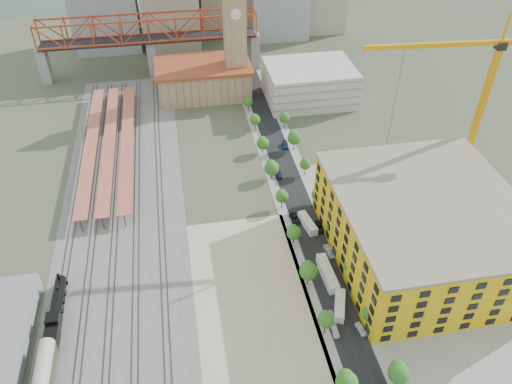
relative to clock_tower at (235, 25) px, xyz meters
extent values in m
plane|color=#474C38|center=(-8.00, -79.99, -28.70)|extent=(400.00, 400.00, 0.00)
cube|color=#605E59|center=(-44.00, -62.49, -28.67)|extent=(36.00, 165.00, 0.06)
cube|color=tan|center=(-12.00, -111.49, -28.67)|extent=(28.00, 67.00, 0.06)
cube|color=black|center=(8.00, -64.99, -28.67)|extent=(12.00, 170.00, 0.06)
cube|color=gray|center=(2.50, -64.99, -28.68)|extent=(3.00, 170.00, 0.04)
cube|color=gray|center=(13.50, -64.99, -28.68)|extent=(3.00, 170.00, 0.04)
cube|color=gray|center=(37.00, -99.99, -28.67)|extent=(50.00, 90.00, 0.06)
cube|color=#382B23|center=(-58.72, -62.49, -28.55)|extent=(0.12, 160.00, 0.18)
cube|color=#382B23|center=(-57.28, -62.49, -28.55)|extent=(0.12, 160.00, 0.18)
cube|color=#382B23|center=(-52.72, -62.49, -28.55)|extent=(0.12, 160.00, 0.18)
cube|color=#382B23|center=(-51.28, -62.49, -28.55)|extent=(0.12, 160.00, 0.18)
cube|color=#382B23|center=(-46.72, -62.49, -28.55)|extent=(0.12, 160.00, 0.18)
cube|color=#382B23|center=(-45.28, -62.49, -28.55)|extent=(0.12, 160.00, 0.18)
cube|color=#382B23|center=(-40.72, -62.49, -28.55)|extent=(0.12, 160.00, 0.18)
cube|color=#382B23|center=(-39.28, -62.49, -28.55)|extent=(0.12, 160.00, 0.18)
cube|color=#382B23|center=(-33.72, -62.49, -28.55)|extent=(0.12, 160.00, 0.18)
cube|color=#382B23|center=(-32.28, -62.49, -28.55)|extent=(0.12, 160.00, 0.18)
cube|color=#C3694B|center=(-55.00, -34.99, -24.70)|extent=(4.00, 80.00, 0.25)
cylinder|color=black|center=(-55.00, -34.99, -26.70)|extent=(0.24, 0.24, 4.00)
cube|color=#C3694B|center=(-49.00, -34.99, -24.70)|extent=(4.00, 80.00, 0.25)
cylinder|color=black|center=(-49.00, -34.99, -26.70)|extent=(0.24, 0.24, 4.00)
cube|color=#C3694B|center=(-43.00, -34.99, -24.70)|extent=(4.00, 80.00, 0.25)
cylinder|color=black|center=(-43.00, -34.99, -26.70)|extent=(0.24, 0.24, 4.00)
cube|color=tan|center=(-13.00, 2.01, -22.70)|extent=(36.00, 22.00, 12.00)
cube|color=brown|center=(-13.00, 2.01, -16.20)|extent=(38.00, 24.00, 1.20)
cube|color=tan|center=(0.00, 0.01, -8.70)|extent=(8.00, 8.00, 40.00)
cylinder|color=white|center=(0.00, -4.09, 5.30)|extent=(4.00, 0.30, 4.00)
cube|color=silver|center=(28.00, -9.99, -21.70)|extent=(34.00, 26.00, 14.00)
cube|color=gray|center=(-78.00, 25.01, -21.20)|extent=(4.00, 6.00, 15.00)
cube|color=gray|center=(12.00, 25.01, -21.20)|extent=(4.00, 6.00, 15.00)
cube|color=gray|center=(-33.00, 25.01, -21.20)|extent=(4.00, 6.00, 15.00)
cube|color=black|center=(-33.00, 25.01, -13.20)|extent=(90.00, 9.00, 1.00)
cube|color=yellow|center=(34.00, -99.99, -19.70)|extent=(44.00, 50.00, 18.00)
cube|color=gray|center=(34.00, -99.99, -10.30)|extent=(44.60, 50.60, 0.80)
cube|color=#9EA0A3|center=(-53.00, 60.01, -9.70)|extent=(30.00, 25.00, 38.00)
cube|color=gray|center=(4.00, 70.01, -13.70)|extent=(24.00, 24.00, 30.00)
cube|color=brown|center=(-10.00, 80.01, -15.70)|extent=(20.00, 20.00, 26.00)
ellipsoid|color=#4C6B59|center=(-88.00, 180.01, -96.70)|extent=(396.00, 216.00, 180.00)
ellipsoid|color=#4C6B59|center=(32.00, 180.01, -120.70)|extent=(484.00, 264.00, 220.00)
ellipsoid|color=#4C6B59|center=(152.00, 180.01, -98.70)|extent=(418.00, 228.00, 190.00)
cylinder|color=black|center=(-58.00, -100.97, -26.18)|extent=(2.62, 12.59, 2.62)
cube|color=black|center=(-58.00, -107.79, -25.97)|extent=(2.94, 3.15, 3.36)
cylinder|color=black|center=(-58.00, -95.73, -24.29)|extent=(0.73, 0.73, 1.68)
sphere|color=black|center=(-58.00, -98.87, -24.81)|extent=(1.05, 1.05, 1.05)
cone|color=black|center=(-58.00, -93.84, -27.75)|extent=(2.73, 1.68, 2.73)
cube|color=black|center=(-58.00, -112.51, -26.60)|extent=(2.94, 6.29, 2.94)
cylinder|color=#ADA899|center=(-58.00, -123.97, -24.40)|extent=(3.25, 18.88, 3.25)
cube|color=orange|center=(60.69, -72.20, -6.71)|extent=(1.56, 1.56, 43.98)
cube|color=black|center=(60.69, -72.20, 16.26)|extent=(2.44, 2.44, 1.95)
cube|color=orange|center=(42.16, -70.87, 17.24)|extent=(37.13, 3.83, 1.17)
cube|color=orange|center=(60.69, -72.20, 21.15)|extent=(0.49, 0.49, 7.82)
cube|color=silver|center=(8.00, -113.99, -27.49)|extent=(5.13, 9.05, 2.40)
cube|color=silver|center=(8.00, -104.69, -27.33)|extent=(3.02, 10.07, 2.73)
cube|color=silver|center=(8.00, -102.30, -27.41)|extent=(2.58, 9.43, 2.57)
cube|color=silver|center=(8.00, -84.24, -27.49)|extent=(3.92, 9.10, 2.41)
imported|color=white|center=(5.00, -120.28, -28.02)|extent=(1.75, 4.01, 1.35)
imported|color=gray|center=(5.00, -116.74, -27.99)|extent=(1.92, 4.40, 1.41)
imported|color=black|center=(5.00, -80.96, -28.03)|extent=(2.61, 4.97, 1.34)
imported|color=navy|center=(5.00, -58.96, -27.95)|extent=(2.52, 5.28, 1.49)
imported|color=white|center=(11.00, -120.91, -28.04)|extent=(2.16, 4.05, 1.31)
imported|color=#9B9CA0|center=(11.00, -95.68, -27.91)|extent=(2.15, 4.93, 1.58)
imported|color=black|center=(11.00, -85.83, -28.00)|extent=(2.51, 5.09, 1.39)
imported|color=#1A334D|center=(11.00, -42.76, -28.00)|extent=(2.53, 4.98, 1.38)
camera|label=1|loc=(-25.06, -185.31, 67.61)|focal=35.00mm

